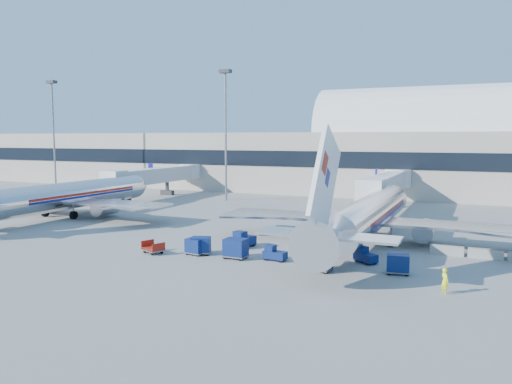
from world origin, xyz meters
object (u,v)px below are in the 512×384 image
at_px(airliner_mid, 64,196).
at_px(jetbridge_near, 387,184).
at_px(jetbridge_mid, 160,175).
at_px(ramp_worker, 445,281).
at_px(mast_far_west, 53,119).
at_px(cart_train_b, 201,245).
at_px(tug_left, 243,240).
at_px(airliner_main, 367,215).
at_px(cart_train_c, 195,246).
at_px(tug_right, 365,256).
at_px(cart_solo_near, 320,261).
at_px(mast_west, 226,116).
at_px(barrier_near, 447,250).
at_px(tug_lead, 274,254).
at_px(cart_solo_far, 398,263).
at_px(barrier_mid, 486,254).
at_px(cart_open_red, 153,249).
at_px(cart_train_a, 236,248).

height_order(airliner_mid, jetbridge_near, airliner_mid).
height_order(jetbridge_mid, ramp_worker, jetbridge_mid).
xyz_separation_m(mast_far_west, cart_train_b, (56.77, -37.16, -13.92)).
relative_size(tug_left, cart_train_b, 1.26).
relative_size(airliner_main, cart_train_c, 19.73).
height_order(tug_right, cart_solo_near, cart_solo_near).
bearing_deg(cart_solo_near, airliner_mid, 171.88).
xyz_separation_m(airliner_mid, cart_solo_near, (40.84, -12.88, -2.08)).
xyz_separation_m(mast_west, cart_train_c, (16.37, -37.49, -13.98)).
xyz_separation_m(barrier_near, tug_lead, (-14.03, -8.50, 0.17)).
bearing_deg(ramp_worker, barrier_near, -35.27).
height_order(airliner_mid, cart_solo_far, airliner_mid).
distance_m(airliner_mid, cart_solo_far, 48.13).
distance_m(barrier_mid, cart_solo_far, 10.79).
distance_m(barrier_mid, tug_lead, 19.30).
height_order(tug_right, cart_open_red, tug_right).
xyz_separation_m(tug_right, cart_train_b, (-14.82, -3.17, 0.25)).
bearing_deg(ramp_worker, barrier_mid, -50.20).
height_order(tug_left, cart_solo_near, tug_left).
relative_size(barrier_near, cart_solo_far, 1.47).
height_order(jetbridge_mid, tug_left, jetbridge_mid).
distance_m(tug_lead, cart_train_a, 3.58).
bearing_deg(mast_west, jetbridge_mid, 176.79).
height_order(mast_far_west, cart_train_b, mast_far_west).
bearing_deg(barrier_mid, cart_train_c, -159.15).
bearing_deg(cart_train_c, cart_train_a, 10.27).
bearing_deg(jetbridge_mid, cart_solo_near, -42.18).
bearing_deg(mast_far_west, cart_solo_far, -26.07).
height_order(airliner_main, cart_open_red, airliner_main).
bearing_deg(cart_train_a, cart_train_c, -176.75).
bearing_deg(jetbridge_mid, mast_west, -3.21).
relative_size(airliner_main, mast_west, 1.65).
relative_size(tug_lead, cart_train_a, 1.05).
relative_size(tug_lead, cart_open_red, 0.88).
xyz_separation_m(mast_far_west, tug_lead, (63.97, -36.50, -14.17)).
bearing_deg(jetbridge_mid, cart_solo_far, -37.24).
relative_size(barrier_mid, tug_left, 1.06).
bearing_deg(airliner_main, cart_solo_far, -66.65).
height_order(cart_train_b, ramp_worker, ramp_worker).
bearing_deg(tug_lead, cart_solo_far, 5.68).
xyz_separation_m(airliner_main, cart_solo_near, (-1.16, -12.88, -2.08)).
bearing_deg(tug_lead, tug_right, 24.34).
bearing_deg(cart_solo_far, cart_open_red, 176.22).
relative_size(cart_train_c, cart_solo_far, 0.92).
distance_m(mast_far_west, cart_solo_far, 84.42).
relative_size(cart_train_a, cart_train_b, 0.93).
bearing_deg(cart_train_b, cart_solo_far, -19.55).
xyz_separation_m(barrier_mid, tug_right, (-9.71, -5.99, 0.18)).
relative_size(tug_lead, tug_left, 0.77).
distance_m(tug_right, ramp_worker, 9.56).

